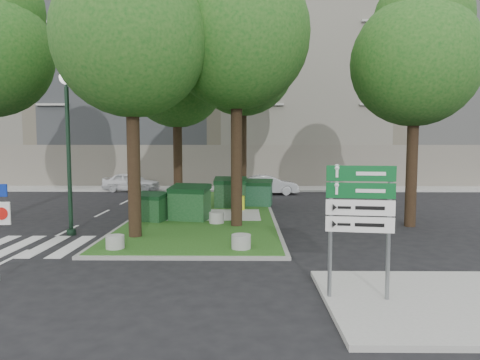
{
  "coord_description": "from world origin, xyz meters",
  "views": [
    {
      "loc": [
        2.32,
        -12.13,
        3.37
      ],
      "look_at": [
        2.14,
        3.53,
        2.0
      ],
      "focal_mm": 32.0,
      "sensor_mm": 36.0,
      "label": 1
    }
  ],
  "objects_px": {
    "street_lamp": "(68,133)",
    "car_silver": "(268,185)",
    "tree_median_near_right": "(239,21)",
    "tree_median_far": "(244,53)",
    "bollard_mid": "(217,218)",
    "dumpster_a": "(151,207)",
    "tree_median_mid": "(179,68)",
    "bollard_right": "(241,242)",
    "dumpster_b": "(190,203)",
    "tree_median_near_left": "(134,25)",
    "dumpster_d": "(258,193)",
    "directional_sign": "(360,211)",
    "tree_street_right": "(418,50)",
    "dumpster_c": "(230,192)",
    "car_white": "(131,182)",
    "litter_bin": "(241,203)",
    "bollard_left": "(115,242)"
  },
  "relations": [
    {
      "from": "dumpster_c",
      "to": "street_lamp",
      "type": "height_order",
      "value": "street_lamp"
    },
    {
      "from": "tree_median_near_right",
      "to": "directional_sign",
      "type": "bearing_deg",
      "value": -71.75
    },
    {
      "from": "tree_median_far",
      "to": "tree_street_right",
      "type": "bearing_deg",
      "value": -45.83
    },
    {
      "from": "tree_median_near_left",
      "to": "car_white",
      "type": "height_order",
      "value": "tree_median_near_left"
    },
    {
      "from": "dumpster_a",
      "to": "dumpster_c",
      "type": "xyz_separation_m",
      "value": [
        3.2,
        3.95,
        0.15
      ]
    },
    {
      "from": "street_lamp",
      "to": "car_white",
      "type": "relative_size",
      "value": 1.52
    },
    {
      "from": "dumpster_b",
      "to": "dumpster_c",
      "type": "xyz_separation_m",
      "value": [
        1.6,
        3.71,
        0.0
      ]
    },
    {
      "from": "tree_median_far",
      "to": "dumpster_d",
      "type": "relative_size",
      "value": 7.43
    },
    {
      "from": "street_lamp",
      "to": "car_silver",
      "type": "xyz_separation_m",
      "value": [
        7.9,
        12.37,
        -3.08
      ]
    },
    {
      "from": "dumpster_d",
      "to": "car_white",
      "type": "height_order",
      "value": "dumpster_d"
    },
    {
      "from": "tree_median_far",
      "to": "dumpster_a",
      "type": "distance_m",
      "value": 10.78
    },
    {
      "from": "tree_median_far",
      "to": "street_lamp",
      "type": "distance_m",
      "value": 11.8
    },
    {
      "from": "tree_median_near_right",
      "to": "tree_median_far",
      "type": "height_order",
      "value": "tree_median_far"
    },
    {
      "from": "street_lamp",
      "to": "car_white",
      "type": "height_order",
      "value": "street_lamp"
    },
    {
      "from": "tree_median_far",
      "to": "car_white",
      "type": "xyz_separation_m",
      "value": [
        -7.82,
        5.15,
        -7.66
      ]
    },
    {
      "from": "tree_median_near_right",
      "to": "dumpster_a",
      "type": "relative_size",
      "value": 7.64
    },
    {
      "from": "tree_median_far",
      "to": "dumpster_a",
      "type": "bearing_deg",
      "value": -120.82
    },
    {
      "from": "bollard_right",
      "to": "dumpster_c",
      "type": "bearing_deg",
      "value": 94.11
    },
    {
      "from": "tree_street_right",
      "to": "car_silver",
      "type": "relative_size",
      "value": 2.64
    },
    {
      "from": "bollard_left",
      "to": "car_silver",
      "type": "distance_m",
      "value": 15.82
    },
    {
      "from": "dumpster_a",
      "to": "car_silver",
      "type": "relative_size",
      "value": 0.39
    },
    {
      "from": "tree_median_near_left",
      "to": "bollard_mid",
      "type": "xyz_separation_m",
      "value": [
        2.59,
        2.44,
        -6.98
      ]
    },
    {
      "from": "tree_median_near_right",
      "to": "bollard_mid",
      "type": "height_order",
      "value": "tree_median_near_right"
    },
    {
      "from": "dumpster_b",
      "to": "directional_sign",
      "type": "height_order",
      "value": "directional_sign"
    },
    {
      "from": "tree_median_far",
      "to": "tree_median_mid",
      "type": "bearing_deg",
      "value": -136.85
    },
    {
      "from": "tree_street_right",
      "to": "dumpster_b",
      "type": "xyz_separation_m",
      "value": [
        -9.1,
        0.7,
        -6.14
      ]
    },
    {
      "from": "dumpster_c",
      "to": "car_white",
      "type": "relative_size",
      "value": 0.42
    },
    {
      "from": "dumpster_b",
      "to": "dumpster_a",
      "type": "bearing_deg",
      "value": -158.68
    },
    {
      "from": "dumpster_c",
      "to": "car_silver",
      "type": "xyz_separation_m",
      "value": [
        2.27,
        6.13,
        -0.21
      ]
    },
    {
      "from": "litter_bin",
      "to": "car_silver",
      "type": "distance_m",
      "value": 7.46
    },
    {
      "from": "tree_median_near_left",
      "to": "dumpster_d",
      "type": "relative_size",
      "value": 6.56
    },
    {
      "from": "tree_median_near_right",
      "to": "tree_median_far",
      "type": "bearing_deg",
      "value": 88.47
    },
    {
      "from": "tree_median_far",
      "to": "dumpster_c",
      "type": "distance_m",
      "value": 7.94
    },
    {
      "from": "dumpster_a",
      "to": "bollard_right",
      "type": "relative_size",
      "value": 2.49
    },
    {
      "from": "street_lamp",
      "to": "directional_sign",
      "type": "xyz_separation_m",
      "value": [
        8.74,
        -6.58,
        -1.74
      ]
    },
    {
      "from": "directional_sign",
      "to": "bollard_mid",
      "type": "bearing_deg",
      "value": 120.55
    },
    {
      "from": "dumpster_d",
      "to": "directional_sign",
      "type": "height_order",
      "value": "directional_sign"
    },
    {
      "from": "tree_street_right",
      "to": "car_silver",
      "type": "bearing_deg",
      "value": 116.39
    },
    {
      "from": "dumpster_b",
      "to": "tree_median_mid",
      "type": "bearing_deg",
      "value": 117.92
    },
    {
      "from": "dumpster_b",
      "to": "bollard_mid",
      "type": "distance_m",
      "value": 1.5
    },
    {
      "from": "tree_street_right",
      "to": "bollard_right",
      "type": "xyz_separation_m",
      "value": [
        -6.88,
        -4.25,
        -6.65
      ]
    },
    {
      "from": "bollard_mid",
      "to": "street_lamp",
      "type": "xyz_separation_m",
      "value": [
        -5.21,
        -1.78,
        3.37
      ]
    },
    {
      "from": "tree_median_near_left",
      "to": "car_silver",
      "type": "height_order",
      "value": "tree_median_near_left"
    },
    {
      "from": "tree_median_near_right",
      "to": "bollard_mid",
      "type": "distance_m",
      "value": 7.72
    },
    {
      "from": "tree_street_right",
      "to": "bollard_left",
      "type": "xyz_separation_m",
      "value": [
        -10.77,
        -4.28,
        -6.66
      ]
    },
    {
      "from": "litter_bin",
      "to": "car_silver",
      "type": "xyz_separation_m",
      "value": [
        1.74,
        7.26,
        0.17
      ]
    },
    {
      "from": "dumpster_b",
      "to": "street_lamp",
      "type": "bearing_deg",
      "value": -135.08
    },
    {
      "from": "tree_median_mid",
      "to": "bollard_right",
      "type": "distance_m",
      "value": 11.04
    },
    {
      "from": "tree_median_far",
      "to": "bollard_left",
      "type": "distance_m",
      "value": 14.39
    },
    {
      "from": "tree_median_mid",
      "to": "street_lamp",
      "type": "relative_size",
      "value": 1.69
    }
  ]
}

